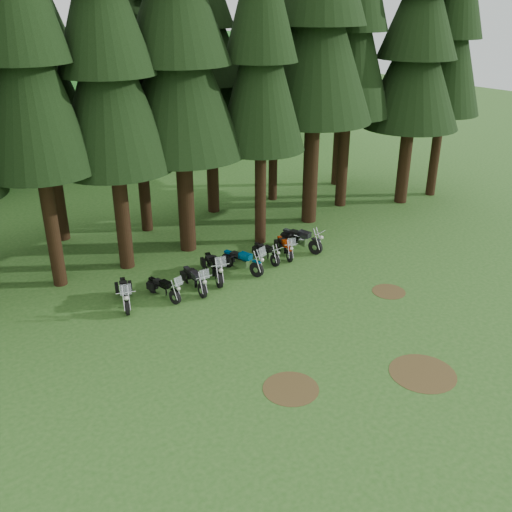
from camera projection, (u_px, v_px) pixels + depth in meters
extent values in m
plane|color=#2A5B1C|center=(318.00, 331.00, 21.15)|extent=(120.00, 120.00, 0.00)
cylinder|color=black|center=(51.00, 219.00, 23.37)|extent=(0.58, 0.58, 5.99)
cone|color=black|center=(27.00, 73.00, 20.98)|extent=(4.32, 4.32, 7.49)
cylinder|color=black|center=(122.00, 209.00, 25.07)|extent=(0.66, 0.66, 5.57)
cone|color=black|center=(109.00, 84.00, 22.85)|extent=(4.95, 4.95, 6.96)
cylinder|color=black|center=(186.00, 193.00, 26.86)|extent=(0.77, 0.77, 5.70)
cone|color=black|center=(179.00, 73.00, 24.59)|extent=(5.81, 5.81, 7.12)
cylinder|color=black|center=(260.00, 188.00, 27.67)|extent=(0.55, 0.55, 5.71)
cone|color=black|center=(261.00, 70.00, 25.39)|extent=(4.15, 4.15, 7.14)
cylinder|color=black|center=(311.00, 162.00, 30.17)|extent=(0.80, 0.80, 6.62)
cone|color=black|center=(316.00, 34.00, 27.53)|extent=(5.98, 5.98, 8.27)
cylinder|color=black|center=(343.00, 152.00, 32.62)|extent=(0.64, 0.64, 6.35)
cone|color=black|center=(351.00, 39.00, 30.08)|extent=(4.79, 4.79, 7.93)
cylinder|color=black|center=(405.00, 158.00, 33.33)|extent=(0.72, 0.72, 5.41)
cone|color=black|center=(415.00, 65.00, 31.17)|extent=(5.44, 5.44, 6.77)
cone|color=black|center=(422.00, 1.00, 29.84)|extent=(4.35, 4.35, 5.71)
cylinder|color=black|center=(436.00, 147.00, 34.47)|extent=(0.57, 0.57, 6.03)
cone|color=black|center=(450.00, 45.00, 32.07)|extent=(4.25, 4.25, 7.54)
cylinder|color=black|center=(56.00, 187.00, 28.06)|extent=(0.65, 0.65, 5.55)
cone|color=black|center=(39.00, 74.00, 25.85)|extent=(4.85, 4.85, 6.94)
cylinder|color=black|center=(143.00, 179.00, 29.20)|extent=(0.58, 0.58, 5.52)
cone|color=black|center=(134.00, 72.00, 27.00)|extent=(4.35, 4.35, 6.90)
cylinder|color=black|center=(213.00, 171.00, 32.00)|extent=(0.66, 0.66, 4.70)
cone|color=black|center=(210.00, 89.00, 30.13)|extent=(4.94, 4.94, 5.87)
cone|color=black|center=(208.00, 33.00, 28.98)|extent=(3.95, 3.95, 4.96)
cylinder|color=black|center=(273.00, 154.00, 33.75)|extent=(0.53, 0.53, 5.56)
cone|color=black|center=(274.00, 60.00, 31.53)|extent=(3.94, 3.94, 6.95)
cylinder|color=black|center=(338.00, 141.00, 36.57)|extent=(0.61, 0.61, 5.65)
cone|color=black|center=(344.00, 52.00, 34.32)|extent=(4.59, 4.59, 7.06)
sphere|color=#226D23|center=(2.00, 125.00, 35.18)|extent=(4.25, 4.25, 4.25)
cylinder|color=black|center=(80.00, 151.00, 40.61)|extent=(0.36, 0.36, 2.47)
sphere|color=#226D23|center=(74.00, 104.00, 39.23)|extent=(5.76, 5.76, 5.76)
sphere|color=#226D23|center=(92.00, 113.00, 39.54)|extent=(4.12, 4.12, 4.12)
cylinder|color=black|center=(165.00, 133.00, 43.61)|extent=(0.36, 0.36, 3.52)
sphere|color=#226D23|center=(161.00, 69.00, 41.65)|extent=(8.21, 8.21, 8.21)
sphere|color=#226D23|center=(184.00, 80.00, 42.08)|extent=(5.87, 5.87, 5.87)
cylinder|color=black|center=(227.00, 124.00, 48.26)|extent=(0.36, 0.36, 2.94)
sphere|color=#226D23|center=(226.00, 75.00, 46.63)|extent=(6.86, 6.86, 6.86)
sphere|color=#226D23|center=(243.00, 84.00, 46.99)|extent=(4.90, 4.90, 4.90)
cylinder|color=black|center=(270.00, 114.00, 50.53)|extent=(0.36, 0.36, 3.52)
sphere|color=#226D23|center=(271.00, 59.00, 48.57)|extent=(8.20, 8.20, 8.20)
sphere|color=#226D23|center=(290.00, 69.00, 49.00)|extent=(5.86, 5.86, 5.86)
cylinder|color=#4C3D1E|center=(291.00, 389.00, 18.06)|extent=(1.80, 1.80, 0.01)
cylinder|color=#4C3D1E|center=(389.00, 292.00, 23.97)|extent=(1.40, 1.40, 0.01)
cylinder|color=#4C3D1E|center=(423.00, 373.00, 18.79)|extent=(2.20, 2.20, 0.01)
cylinder|color=black|center=(127.00, 307.00, 22.12)|extent=(0.37, 0.69, 0.68)
cylinder|color=black|center=(123.00, 288.00, 23.51)|extent=(0.37, 0.69, 0.68)
cube|color=silver|center=(125.00, 295.00, 22.83)|extent=(0.52, 0.78, 0.35)
cube|color=black|center=(124.00, 289.00, 22.46)|extent=(0.48, 0.64, 0.25)
cube|color=black|center=(124.00, 285.00, 22.89)|extent=(0.48, 0.64, 0.12)
cube|color=silver|center=(125.00, 290.00, 21.47)|extent=(0.45, 0.27, 0.41)
cylinder|color=black|center=(175.00, 297.00, 22.92)|extent=(0.24, 0.61, 0.60)
cylinder|color=black|center=(153.00, 286.00, 23.77)|extent=(0.24, 0.61, 0.60)
cube|color=silver|center=(163.00, 290.00, 23.34)|extent=(0.38, 0.67, 0.31)
cube|color=black|center=(166.00, 284.00, 23.07)|extent=(0.37, 0.54, 0.22)
cube|color=black|center=(159.00, 282.00, 23.34)|extent=(0.37, 0.54, 0.11)
cube|color=silver|center=(178.00, 281.00, 22.41)|extent=(0.40, 0.19, 0.36)
cylinder|color=black|center=(202.00, 290.00, 23.39)|extent=(0.21, 0.66, 0.65)
cylinder|color=black|center=(187.00, 276.00, 24.58)|extent=(0.21, 0.66, 0.65)
cube|color=silver|center=(194.00, 281.00, 23.99)|extent=(0.35, 0.72, 0.33)
cube|color=black|center=(196.00, 275.00, 23.66)|extent=(0.36, 0.57, 0.24)
cube|color=black|center=(191.00, 272.00, 24.03)|extent=(0.36, 0.57, 0.12)
cube|color=silver|center=(205.00, 274.00, 22.79)|extent=(0.42, 0.17, 0.39)
cylinder|color=black|center=(219.00, 280.00, 24.20)|extent=(0.36, 0.74, 0.73)
cylinder|color=black|center=(208.00, 263.00, 25.65)|extent=(0.36, 0.74, 0.73)
cube|color=silver|center=(213.00, 269.00, 24.93)|extent=(0.52, 0.83, 0.37)
cube|color=black|center=(214.00, 263.00, 24.55)|extent=(0.49, 0.68, 0.26)
cube|color=black|center=(211.00, 259.00, 25.00)|extent=(0.49, 0.68, 0.13)
cube|color=silver|center=(221.00, 262.00, 23.51)|extent=(0.48, 0.27, 0.43)
cylinder|color=black|center=(257.00, 269.00, 25.12)|extent=(0.33, 0.71, 0.70)
cylinder|color=black|center=(228.00, 260.00, 26.02)|extent=(0.33, 0.71, 0.70)
cube|color=silver|center=(241.00, 262.00, 25.56)|extent=(0.48, 0.79, 0.36)
cube|color=navy|center=(245.00, 256.00, 25.27)|extent=(0.46, 0.64, 0.25)
cube|color=black|center=(237.00, 254.00, 25.56)|extent=(0.46, 0.64, 0.13)
cube|color=silver|center=(262.00, 252.00, 24.56)|extent=(0.46, 0.25, 0.42)
cylinder|color=black|center=(275.00, 260.00, 26.12)|extent=(0.13, 0.58, 0.58)
cylinder|color=black|center=(257.00, 251.00, 27.12)|extent=(0.13, 0.58, 0.58)
cube|color=silver|center=(265.00, 254.00, 26.62)|extent=(0.26, 0.62, 0.30)
cube|color=black|center=(268.00, 249.00, 26.34)|extent=(0.27, 0.49, 0.21)
cube|color=black|center=(263.00, 247.00, 26.65)|extent=(0.27, 0.49, 0.11)
cylinder|color=black|center=(289.00, 256.00, 26.56)|extent=(0.33, 0.61, 0.60)
cylinder|color=black|center=(280.00, 244.00, 27.79)|extent=(0.33, 0.61, 0.60)
cube|color=silver|center=(284.00, 248.00, 27.18)|extent=(0.46, 0.69, 0.31)
cube|color=#A92603|center=(286.00, 243.00, 26.86)|extent=(0.43, 0.56, 0.22)
cube|color=black|center=(283.00, 241.00, 27.24)|extent=(0.43, 0.56, 0.11)
cube|color=silver|center=(292.00, 242.00, 25.99)|extent=(0.40, 0.24, 0.36)
cylinder|color=black|center=(315.00, 247.00, 27.31)|extent=(0.32, 0.75, 0.73)
cylinder|color=black|center=(287.00, 238.00, 28.31)|extent=(0.32, 0.75, 0.73)
cube|color=silver|center=(300.00, 240.00, 27.80)|extent=(0.48, 0.83, 0.38)
cube|color=black|center=(305.00, 234.00, 27.49)|extent=(0.47, 0.67, 0.27)
cube|color=black|center=(296.00, 232.00, 27.80)|extent=(0.47, 0.67, 0.13)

